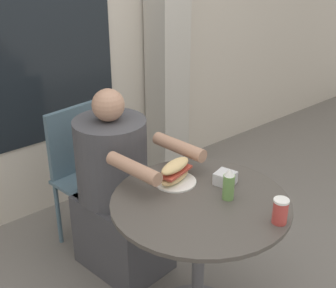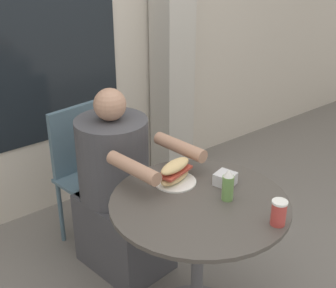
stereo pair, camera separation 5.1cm
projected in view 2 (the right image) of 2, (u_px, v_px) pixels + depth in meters
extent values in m
cube|color=beige|center=(42.00, 4.00, 2.88)|extent=(8.00, 0.08, 2.80)
cube|color=black|center=(29.00, 6.00, 2.78)|extent=(1.16, 0.01, 1.76)
cube|color=#B2ADA3|center=(172.00, 24.00, 3.33)|extent=(0.24, 0.24, 2.40)
cylinder|color=#47423D|center=(199.00, 203.00, 2.12)|extent=(0.82, 0.82, 0.02)
cylinder|color=#515156|center=(197.00, 264.00, 2.27)|extent=(0.06, 0.06, 0.68)
cube|color=slate|center=(96.00, 181.00, 2.83)|extent=(0.42, 0.42, 0.02)
cube|color=slate|center=(76.00, 139.00, 2.85)|extent=(0.35, 0.07, 0.42)
cylinder|color=slate|center=(135.00, 212.00, 2.93)|extent=(0.03, 0.03, 0.43)
cylinder|color=slate|center=(93.00, 234.00, 2.72)|extent=(0.03, 0.03, 0.43)
cylinder|color=slate|center=(103.00, 192.00, 3.14)|extent=(0.03, 0.03, 0.43)
cylinder|color=slate|center=(61.00, 212.00, 2.93)|extent=(0.03, 0.03, 0.43)
cube|color=#424247|center=(125.00, 232.00, 2.72)|extent=(0.43, 0.54, 0.45)
cylinder|color=#424247|center=(113.00, 159.00, 2.58)|extent=(0.40, 0.40, 0.46)
sphere|color=tan|center=(110.00, 104.00, 2.44)|extent=(0.17, 0.17, 0.17)
cylinder|color=tan|center=(180.00, 147.00, 2.39)|extent=(0.11, 0.32, 0.07)
cylinder|color=tan|center=(133.00, 168.00, 2.19)|extent=(0.11, 0.32, 0.07)
cylinder|color=white|center=(175.00, 182.00, 2.27)|extent=(0.21, 0.21, 0.01)
ellipsoid|color=#DBB77A|center=(175.00, 177.00, 2.26)|extent=(0.21, 0.13, 0.05)
cube|color=#B74233|center=(175.00, 171.00, 2.25)|extent=(0.20, 0.13, 0.01)
ellipsoid|color=#DBB77A|center=(175.00, 166.00, 2.23)|extent=(0.21, 0.13, 0.05)
cylinder|color=#B73D38|center=(279.00, 214.00, 1.94)|extent=(0.06, 0.06, 0.10)
cylinder|color=white|center=(280.00, 202.00, 1.91)|extent=(0.07, 0.07, 0.01)
cube|color=silver|center=(225.00, 179.00, 2.24)|extent=(0.11, 0.11, 0.06)
cylinder|color=#66934C|center=(228.00, 188.00, 2.11)|extent=(0.05, 0.05, 0.12)
cone|color=white|center=(229.00, 173.00, 2.07)|extent=(0.05, 0.05, 0.03)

